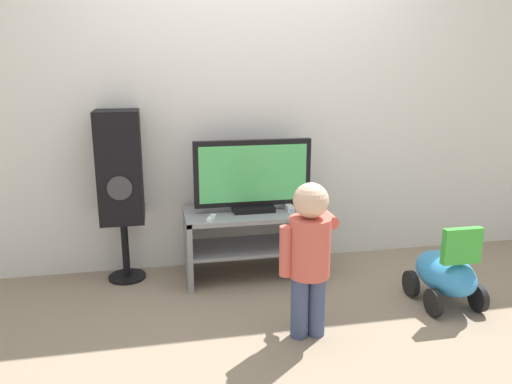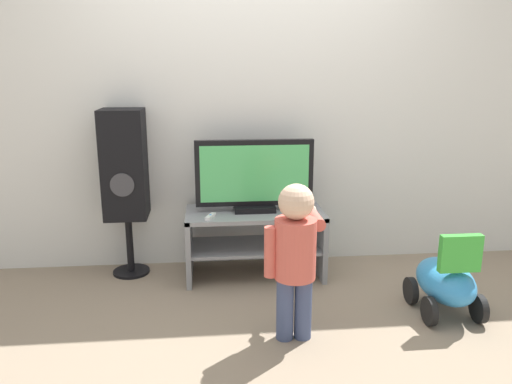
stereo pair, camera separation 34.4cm
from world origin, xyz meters
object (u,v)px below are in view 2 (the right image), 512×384
television (254,176)px  child (295,249)px  speaker_tower (125,168)px  ride_on_toy (446,281)px  remote_primary (210,216)px  game_console (290,208)px

television → child: bearing=-81.5°
child → speaker_tower: bearing=136.1°
speaker_tower → ride_on_toy: (2.03, -0.82, -0.59)m
television → child: television is taller
remote_primary → speaker_tower: bearing=157.0°
game_console → ride_on_toy: bearing=-38.7°
speaker_tower → ride_on_toy: 2.26m
game_console → ride_on_toy: (0.86, -0.69, -0.30)m
television → game_console: television is taller
television → speaker_tower: 0.92m
television → speaker_tower: size_ratio=0.69×
game_console → speaker_tower: size_ratio=0.14×
television → game_console: size_ratio=4.87×
game_console → remote_primary: bearing=-167.9°
remote_primary → speaker_tower: size_ratio=0.11×
game_console → television: bearing=172.0°
remote_primary → ride_on_toy: size_ratio=0.24×
child → ride_on_toy: child is taller
speaker_tower → ride_on_toy: size_ratio=2.18×
television → game_console: 0.34m
remote_primary → child: 0.88m
game_console → child: (-0.12, -0.88, 0.02)m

